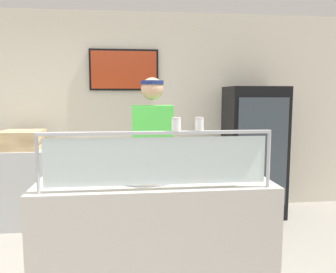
{
  "coord_description": "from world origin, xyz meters",
  "views": [
    {
      "loc": [
        0.7,
        -2.22,
        1.6
      ],
      "look_at": [
        0.99,
        0.36,
        1.28
      ],
      "focal_mm": 36.68,
      "sensor_mm": 36.0,
      "label": 1
    }
  ],
  "objects": [
    {
      "name": "prep_shelf",
      "position": [
        -0.61,
        2.06,
        0.47
      ],
      "size": [
        0.7,
        0.55,
        0.94
      ],
      "primitive_type": "cube",
      "color": "#B7BABF",
      "rests_on": "ground"
    },
    {
      "name": "shop_rear_unit",
      "position": [
        0.88,
        2.54,
        1.36
      ],
      "size": [
        6.17,
        0.13,
        2.7
      ],
      "color": "silver",
      "rests_on": "ground"
    },
    {
      "name": "pizza_server",
      "position": [
        0.8,
        0.35,
        0.99
      ],
      "size": [
        0.13,
        0.29,
        0.01
      ],
      "primitive_type": "cube",
      "rotation": [
        0.0,
        0.0,
        -0.19
      ],
      "color": "#ADAFB7",
      "rests_on": "pizza_tray"
    },
    {
      "name": "drink_fridge",
      "position": [
        2.33,
        2.1,
        0.85
      ],
      "size": [
        0.74,
        0.6,
        1.7
      ],
      "color": "black",
      "rests_on": "ground"
    },
    {
      "name": "pizza_tray",
      "position": [
        0.82,
        0.37,
        0.97
      ],
      "size": [
        0.47,
        0.47,
        0.04
      ],
      "color": "#9EA0A8",
      "rests_on": "serving_counter"
    },
    {
      "name": "ground_plane",
      "position": [
        0.88,
        1.0,
        0.0
      ],
      "size": [
        12.0,
        12.0,
        0.0
      ],
      "primitive_type": "plane",
      "color": "gray",
      "rests_on": "ground"
    },
    {
      "name": "pizza_box_stack",
      "position": [
        -0.61,
        2.06,
        1.06
      ],
      "size": [
        0.51,
        0.5,
        0.22
      ],
      "color": "tan",
      "rests_on": "prep_shelf"
    },
    {
      "name": "sneeze_guard",
      "position": [
        0.88,
        0.06,
        1.21
      ],
      "size": [
        1.59,
        0.06,
        0.41
      ],
      "color": "#B2B5BC",
      "rests_on": "serving_counter"
    },
    {
      "name": "worker_figure",
      "position": [
        0.92,
        1.0,
        1.01
      ],
      "size": [
        0.41,
        0.5,
        1.76
      ],
      "color": "#23232D",
      "rests_on": "ground"
    },
    {
      "name": "pepper_flake_shaker",
      "position": [
        1.17,
        0.06,
        1.4
      ],
      "size": [
        0.06,
        0.06,
        0.09
      ],
      "color": "white",
      "rests_on": "sneeze_guard"
    },
    {
      "name": "parmesan_shaker",
      "position": [
        1.01,
        0.06,
        1.4
      ],
      "size": [
        0.06,
        0.06,
        0.09
      ],
      "color": "white",
      "rests_on": "sneeze_guard"
    },
    {
      "name": "serving_counter",
      "position": [
        0.88,
        0.33,
        0.47
      ],
      "size": [
        1.77,
        0.66,
        0.95
      ],
      "primitive_type": "cube",
      "color": "#BCB7B2",
      "rests_on": "ground"
    }
  ]
}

